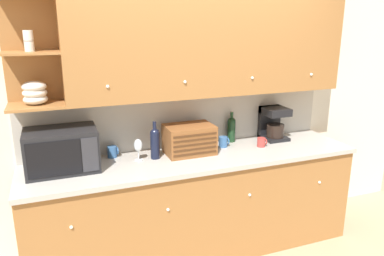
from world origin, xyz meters
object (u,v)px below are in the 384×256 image
object	(u,v)px
wine_glass	(138,146)
second_wine_bottle	(231,128)
wine_bottle	(155,142)
mug	(223,142)
mug_blue_second	(113,152)
microwave	(62,150)
coffee_maker	(273,123)
mug_patterned_third	(262,142)
bread_box	(189,139)

from	to	relation	value
wine_glass	second_wine_bottle	distance (m)	0.99
wine_bottle	mug	xyz separation A→B (m)	(0.69, 0.07, -0.10)
mug_blue_second	microwave	bearing A→B (deg)	-159.92
second_wine_bottle	mug	bearing A→B (deg)	-139.39
mug_blue_second	mug	size ratio (longest dim) A/B	1.02
wine_bottle	coffee_maker	world-z (taller)	wine_bottle
mug_blue_second	mug_patterned_third	xyz separation A→B (m)	(1.37, -0.21, -0.01)
mug	second_wine_bottle	world-z (taller)	second_wine_bottle
mug	bread_box	bearing A→B (deg)	-172.19
wine_bottle	bread_box	xyz separation A→B (m)	(0.32, 0.02, -0.02)
second_wine_bottle	coffee_maker	xyz separation A→B (m)	(0.44, -0.06, 0.03)
wine_glass	bread_box	world-z (taller)	bread_box
microwave	mug_blue_second	xyz separation A→B (m)	(0.42, 0.15, -0.12)
wine_bottle	bread_box	distance (m)	0.32
coffee_maker	second_wine_bottle	bearing A→B (deg)	172.17
mug	microwave	bearing A→B (deg)	-177.52
wine_bottle	mug_patterned_third	size ratio (longest dim) A/B	3.70
second_wine_bottle	mug_blue_second	bearing A→B (deg)	-178.48
mug_blue_second	coffee_maker	world-z (taller)	coffee_maker
microwave	second_wine_bottle	distance (m)	1.60
wine_bottle	mug_patterned_third	world-z (taller)	wine_bottle
mug_blue_second	wine_bottle	bearing A→B (deg)	-24.79
bread_box	coffee_maker	size ratio (longest dim) A/B	1.32
coffee_maker	microwave	bearing A→B (deg)	-176.52
mug_blue_second	mug	bearing A→B (deg)	-4.99
bread_box	mug_patterned_third	distance (m)	0.71
wine_glass	microwave	bearing A→B (deg)	179.71
microwave	mug_blue_second	bearing A→B (deg)	20.08
mug_patterned_third	mug	bearing A→B (deg)	160.07
second_wine_bottle	mug_patterned_third	distance (m)	0.33
wine_bottle	second_wine_bottle	size ratio (longest dim) A/B	1.10
wine_glass	mug	size ratio (longest dim) A/B	1.92
mug	mug_blue_second	bearing A→B (deg)	175.01
mug	coffee_maker	size ratio (longest dim) A/B	0.30
mug	second_wine_bottle	bearing A→B (deg)	40.61
wine_bottle	second_wine_bottle	world-z (taller)	wine_bottle
wine_glass	coffee_maker	xyz separation A→B (m)	(1.41, 0.13, 0.03)
microwave	mug	xyz separation A→B (m)	(1.45, 0.06, -0.12)
mug_blue_second	wine_bottle	size ratio (longest dim) A/B	0.31
bread_box	mug	distance (m)	0.38
microwave	bread_box	xyz separation A→B (m)	(1.08, 0.01, -0.04)
mug_patterned_third	mug_blue_second	bearing A→B (deg)	171.15
wine_glass	bread_box	size ratio (longest dim) A/B	0.44
mug_patterned_third	coffee_maker	distance (m)	0.32
mug_blue_second	bread_box	distance (m)	0.68
mug_blue_second	bread_box	world-z (taller)	bread_box
wine_glass	mug_blue_second	bearing A→B (deg)	141.49
wine_glass	mug_patterned_third	bearing A→B (deg)	-2.81
microwave	wine_bottle	size ratio (longest dim) A/B	1.67
wine_glass	second_wine_bottle	bearing A→B (deg)	10.84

